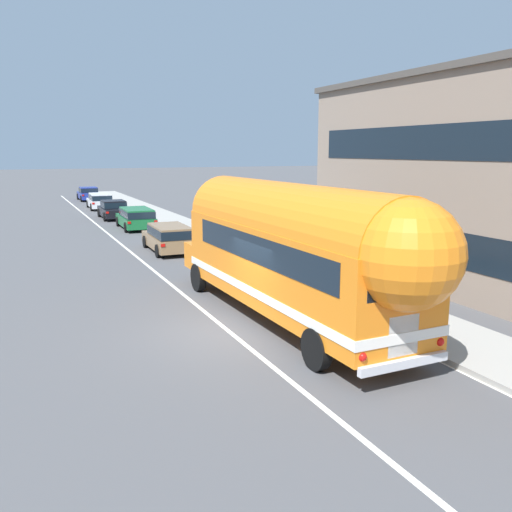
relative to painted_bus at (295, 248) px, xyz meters
name	(u,v)px	position (x,y,z in m)	size (l,w,h in m)	color
ground_plane	(230,332)	(-1.95, 0.21, -2.30)	(300.00, 300.00, 0.00)	#4C4C4F
lane_markings	(174,255)	(-0.17, 12.21, -2.30)	(3.97, 80.00, 0.01)	silver
sidewalk_slab	(253,255)	(3.23, 10.21, -2.23)	(2.67, 90.00, 0.15)	#9E9B93
painted_bus	(295,248)	(0.00, 0.00, 0.00)	(2.81, 12.63, 4.12)	orange
car_lead	(169,236)	(-0.15, 12.99, -1.51)	(2.01, 4.44, 1.37)	olive
car_second	(136,217)	(0.10, 21.88, -1.50)	(2.09, 4.62, 1.37)	#196633
car_third	(114,209)	(-0.26, 28.18, -1.57)	(1.94, 4.36, 1.37)	black
car_fourth	(100,200)	(-0.14, 35.57, -1.52)	(2.02, 4.59, 1.37)	white
car_fifth	(88,193)	(0.09, 44.74, -1.57)	(1.95, 4.28, 1.37)	navy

